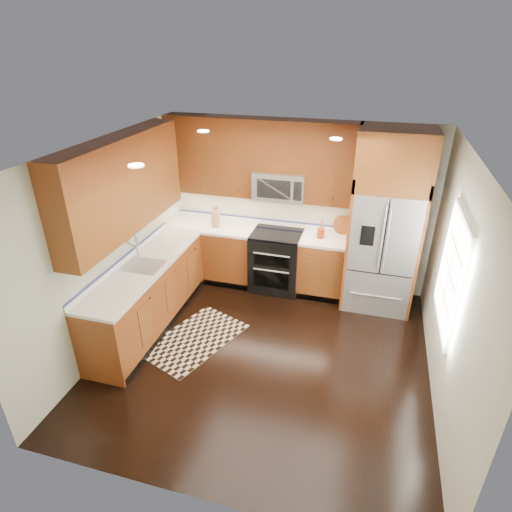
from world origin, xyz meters
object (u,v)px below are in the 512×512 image
(refrigerator, at_px, (385,223))
(utensil_crock, at_px, (321,231))
(range, at_px, (276,261))
(rug, at_px, (195,339))
(knife_block, at_px, (216,218))

(refrigerator, xyz_separation_m, utensil_crock, (-0.89, 0.07, -0.25))
(refrigerator, height_order, utensil_crock, refrigerator)
(refrigerator, bearing_deg, range, 178.60)
(range, height_order, rug, range)
(refrigerator, distance_m, utensil_crock, 0.93)
(range, distance_m, rug, 1.83)
(refrigerator, height_order, knife_block, refrigerator)
(range, bearing_deg, utensil_crock, 3.12)
(refrigerator, bearing_deg, rug, -145.18)
(range, relative_size, utensil_crock, 2.96)
(rug, xyz_separation_m, utensil_crock, (1.38, 1.66, 1.04))
(refrigerator, bearing_deg, utensil_crock, 175.26)
(rug, bearing_deg, refrigerator, 56.05)
(range, xyz_separation_m, refrigerator, (1.55, -0.04, 0.83))
(range, bearing_deg, rug, -114.08)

